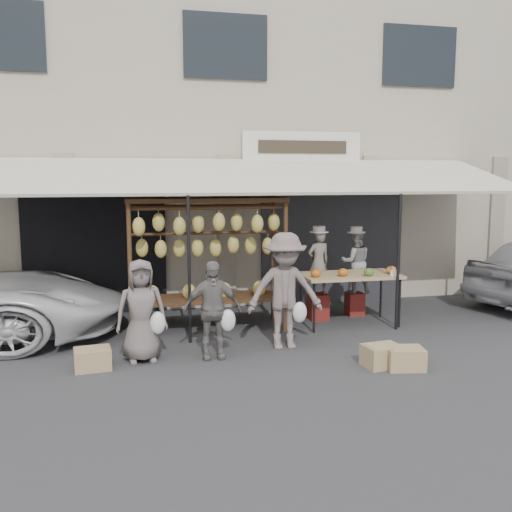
{
  "coord_description": "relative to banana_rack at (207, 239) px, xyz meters",
  "views": [
    {
      "loc": [
        -1.93,
        -7.51,
        2.58
      ],
      "look_at": [
        0.11,
        1.4,
        1.3
      ],
      "focal_mm": 40.0,
      "sensor_mm": 36.0,
      "label": 1
    }
  ],
  "objects": [
    {
      "name": "vendor_left",
      "position": [
        2.06,
        0.33,
        -0.51
      ],
      "size": [
        0.47,
        0.35,
        1.16
      ],
      "primitive_type": "imported",
      "rotation": [
        0.0,
        0.0,
        3.33
      ],
      "color": "slate",
      "rests_on": "stool_left"
    },
    {
      "name": "crate_far",
      "position": [
        -1.79,
        -1.57,
        -1.42
      ],
      "size": [
        0.51,
        0.41,
        0.29
      ],
      "primitive_type": "cube",
      "rotation": [
        0.0,
        0.0,
        0.12
      ],
      "color": "tan",
      "rests_on": "ground_plane"
    },
    {
      "name": "crate_near_b",
      "position": [
        2.32,
        -2.5,
        -1.42
      ],
      "size": [
        0.55,
        0.45,
        0.29
      ],
      "primitive_type": "cube",
      "rotation": [
        0.0,
        0.0,
        -0.18
      ],
      "color": "tan",
      "rests_on": "ground_plane"
    },
    {
      "name": "customer_right",
      "position": [
        1.0,
        -1.21,
        -0.69
      ],
      "size": [
        1.17,
        0.72,
        1.76
      ],
      "primitive_type": "imported",
      "rotation": [
        0.0,
        0.0,
        -0.06
      ],
      "color": "#71635F",
      "rests_on": "ground_plane"
    },
    {
      "name": "awning",
      "position": [
        0.64,
        0.51,
        1.01
      ],
      "size": [
        10.0,
        2.35,
        2.92
      ],
      "color": "beige",
      "rests_on": "ground_plane"
    },
    {
      "name": "produce_table",
      "position": [
        2.48,
        -0.17,
        -0.7
      ],
      "size": [
        1.7,
        0.9,
        1.04
      ],
      "color": "tan",
      "rests_on": "ground_plane"
    },
    {
      "name": "stool_left",
      "position": [
        2.06,
        0.33,
        -1.33
      ],
      "size": [
        0.39,
        0.39,
        0.47
      ],
      "primitive_type": "cube",
      "rotation": [
        0.0,
        0.0,
        -0.19
      ],
      "color": "maroon",
      "rests_on": "ground_plane"
    },
    {
      "name": "customer_left",
      "position": [
        -1.12,
        -1.36,
        -0.84
      ],
      "size": [
        0.74,
        0.51,
        1.45
      ],
      "primitive_type": "imported",
      "rotation": [
        0.0,
        0.0,
        0.08
      ],
      "color": "#695F5C",
      "rests_on": "ground_plane"
    },
    {
      "name": "ground_plane",
      "position": [
        0.64,
        -1.77,
        -1.56
      ],
      "size": [
        90.0,
        90.0,
        0.0
      ],
      "primitive_type": "plane",
      "color": "#2D2D30"
    },
    {
      "name": "shophouse",
      "position": [
        0.64,
        4.73,
        2.08
      ],
      "size": [
        24.0,
        6.15,
        7.3
      ],
      "color": "tan",
      "rests_on": "ground_plane"
    },
    {
      "name": "vendor_right",
      "position": [
        2.84,
        0.49,
        -0.56
      ],
      "size": [
        0.63,
        0.53,
        1.17
      ],
      "primitive_type": "imported",
      "rotation": [
        0.0,
        0.0,
        2.98
      ],
      "color": "gray",
      "rests_on": "stool_right"
    },
    {
      "name": "crate_near_a",
      "position": [
        2.07,
        -2.33,
        -1.41
      ],
      "size": [
        0.54,
        0.44,
        0.3
      ],
      "primitive_type": "cube",
      "rotation": [
        0.0,
        0.0,
        0.13
      ],
      "color": "tan",
      "rests_on": "ground_plane"
    },
    {
      "name": "banana_rack",
      "position": [
        0.0,
        0.0,
        0.0
      ],
      "size": [
        2.6,
        0.9,
        2.24
      ],
      "color": "black",
      "rests_on": "ground_plane"
    },
    {
      "name": "stool_right",
      "position": [
        2.84,
        0.49,
        -1.35
      ],
      "size": [
        0.39,
        0.39,
        0.42
      ],
      "primitive_type": "cube",
      "rotation": [
        0.0,
        0.0,
        -0.35
      ],
      "color": "maroon",
      "rests_on": "ground_plane"
    },
    {
      "name": "customer_mid",
      "position": [
        -0.14,
        -1.44,
        -0.86
      ],
      "size": [
        0.83,
        0.37,
        1.41
      ],
      "primitive_type": "imported",
      "rotation": [
        0.0,
        0.0,
        -0.03
      ],
      "color": "slate",
      "rests_on": "ground_plane"
    }
  ]
}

